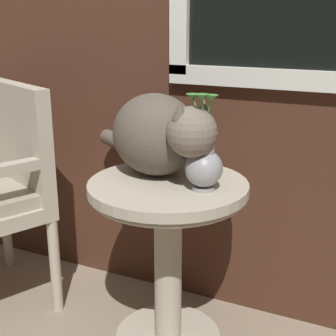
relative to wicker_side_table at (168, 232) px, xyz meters
name	(u,v)px	position (x,y,z in m)	size (l,w,h in m)	color
wicker_side_table	(168,232)	(0.00, 0.00, 0.00)	(0.55, 0.55, 0.63)	#B2A893
cat	(158,134)	(-0.06, 0.06, 0.33)	(0.61, 0.43, 0.29)	brown
pewter_vase_with_ivy	(204,161)	(0.13, -0.02, 0.28)	(0.12, 0.12, 0.32)	#99999E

